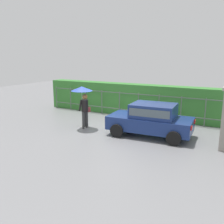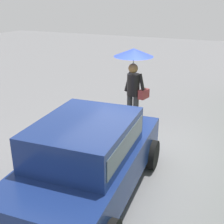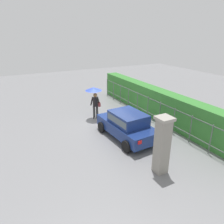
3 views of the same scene
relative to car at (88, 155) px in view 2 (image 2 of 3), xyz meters
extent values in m
plane|color=slate|center=(-1.84, 0.05, -0.80)|extent=(40.00, 40.00, 0.00)
cube|color=navy|center=(-0.06, 0.00, -0.22)|extent=(3.80, 1.88, 0.60)
cube|color=navy|center=(0.09, 0.01, 0.38)|extent=(1.99, 1.56, 0.60)
cube|color=#4C5B66|center=(0.09, 0.01, 0.40)|extent=(1.84, 1.57, 0.33)
cylinder|color=black|center=(-1.25, -0.92, -0.50)|extent=(0.61, 0.22, 0.60)
cylinder|color=black|center=(-1.36, 0.75, -0.50)|extent=(0.61, 0.22, 0.60)
cylinder|color=black|center=(1.24, -0.76, -0.50)|extent=(0.61, 0.22, 0.60)
cylinder|color=#333333|center=(-3.33, -0.51, -0.37)|extent=(0.15, 0.15, 0.86)
cylinder|color=#333333|center=(-3.29, -0.31, -0.37)|extent=(0.15, 0.15, 0.86)
cube|color=white|center=(-3.39, -0.49, -0.76)|extent=(0.26, 0.10, 0.08)
cube|color=white|center=(-3.34, -0.30, -0.76)|extent=(0.26, 0.10, 0.08)
cylinder|color=black|center=(-3.31, -0.41, 0.35)|extent=(0.34, 0.34, 0.58)
sphere|color=#DBAD89|center=(-3.31, -0.41, 0.78)|extent=(0.22, 0.22, 0.22)
sphere|color=olive|center=(-3.28, -0.42, 0.80)|extent=(0.25, 0.25, 0.25)
cylinder|color=black|center=(-3.43, -0.61, 0.37)|extent=(0.14, 0.24, 0.56)
cylinder|color=black|center=(-3.34, -0.18, 0.37)|extent=(0.14, 0.24, 0.56)
cylinder|color=#B2B2B7|center=(-3.42, -0.47, 0.69)|extent=(0.02, 0.02, 0.77)
cone|color=blue|center=(-3.42, -0.47, 1.18)|extent=(1.05, 1.05, 0.21)
cube|color=maroon|center=(-3.37, -0.13, 0.11)|extent=(0.37, 0.23, 0.24)
camera|label=1|loc=(3.56, -10.17, 2.71)|focal=39.39mm
camera|label=2|loc=(3.96, 2.22, 2.55)|focal=48.12mm
camera|label=3|loc=(8.59, -5.31, 4.57)|focal=33.41mm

